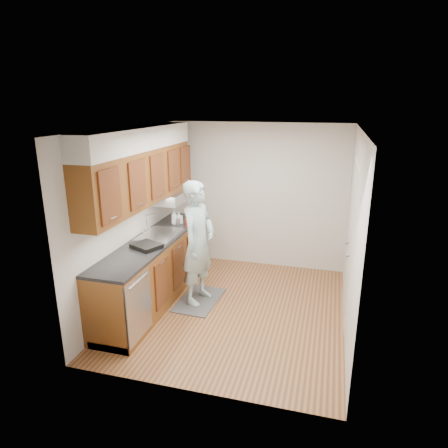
# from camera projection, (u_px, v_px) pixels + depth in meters

# --- Properties ---
(floor) EXTENTS (3.50, 3.50, 0.00)m
(floor) POSITION_uv_depth(u_px,v_px,m) (234.00, 309.00, 5.67)
(floor) COLOR #9B623B
(floor) RESTS_ON ground
(ceiling) EXTENTS (3.50, 3.50, 0.00)m
(ceiling) POSITION_uv_depth(u_px,v_px,m) (236.00, 129.00, 4.94)
(ceiling) COLOR white
(ceiling) RESTS_ON wall_left
(wall_left) EXTENTS (0.02, 3.50, 2.50)m
(wall_left) POSITION_uv_depth(u_px,v_px,m) (133.00, 217.00, 5.69)
(wall_left) COLOR beige
(wall_left) RESTS_ON floor
(wall_right) EXTENTS (0.02, 3.50, 2.50)m
(wall_right) POSITION_uv_depth(u_px,v_px,m) (353.00, 235.00, 4.93)
(wall_right) COLOR beige
(wall_right) RESTS_ON floor
(wall_back) EXTENTS (3.00, 0.02, 2.50)m
(wall_back) POSITION_uv_depth(u_px,v_px,m) (259.00, 196.00, 6.92)
(wall_back) COLOR beige
(wall_back) RESTS_ON floor
(counter) EXTENTS (0.64, 2.80, 1.30)m
(counter) POSITION_uv_depth(u_px,v_px,m) (155.00, 268.00, 5.83)
(counter) COLOR brown
(counter) RESTS_ON floor
(upper_cabinets) EXTENTS (0.47, 2.80, 1.21)m
(upper_cabinets) POSITION_uv_depth(u_px,v_px,m) (142.00, 168.00, 5.48)
(upper_cabinets) COLOR brown
(upper_cabinets) RESTS_ON wall_left
(closet_door) EXTENTS (0.02, 1.22, 2.05)m
(closet_door) POSITION_uv_depth(u_px,v_px,m) (349.00, 244.00, 5.27)
(closet_door) COLOR silver
(closet_door) RESTS_ON wall_right
(floor_mat) EXTENTS (0.59, 0.94, 0.02)m
(floor_mat) POSITION_uv_depth(u_px,v_px,m) (199.00, 300.00, 5.91)
(floor_mat) COLOR #575759
(floor_mat) RESTS_ON floor
(person) EXTENTS (0.61, 0.79, 2.02)m
(person) POSITION_uv_depth(u_px,v_px,m) (198.00, 235.00, 5.61)
(person) COLOR #A2C2C5
(person) RESTS_ON floor_mat
(soap_bottle_a) EXTENTS (0.13, 0.13, 0.24)m
(soap_bottle_a) POSITION_uv_depth(u_px,v_px,m) (174.00, 217.00, 6.36)
(soap_bottle_a) COLOR white
(soap_bottle_a) RESTS_ON counter
(soap_bottle_b) EXTENTS (0.13, 0.13, 0.21)m
(soap_bottle_b) POSITION_uv_depth(u_px,v_px,m) (179.00, 217.00, 6.40)
(soap_bottle_b) COLOR white
(soap_bottle_b) RESTS_ON counter
(soda_can) EXTENTS (0.08, 0.08, 0.12)m
(soda_can) POSITION_uv_depth(u_px,v_px,m) (187.00, 222.00, 6.30)
(soda_can) COLOR #AB2A1D
(soda_can) RESTS_ON counter
(steel_can) EXTENTS (0.08, 0.08, 0.11)m
(steel_can) POSITION_uv_depth(u_px,v_px,m) (178.00, 222.00, 6.34)
(steel_can) COLOR #A5A5AA
(steel_can) RESTS_ON counter
(dish_rack) EXTENTS (0.45, 0.43, 0.06)m
(dish_rack) POSITION_uv_depth(u_px,v_px,m) (146.00, 246.00, 5.35)
(dish_rack) COLOR black
(dish_rack) RESTS_ON counter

